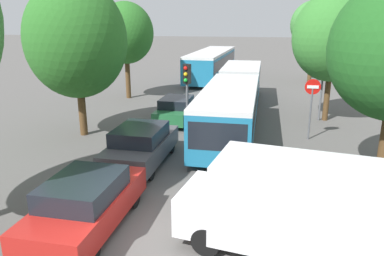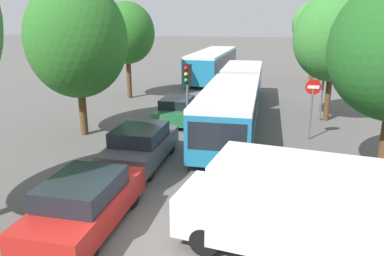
% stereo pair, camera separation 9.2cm
% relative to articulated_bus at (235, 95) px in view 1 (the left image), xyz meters
% --- Properties ---
extents(ground_plane, '(200.00, 200.00, 0.00)m').
position_rel_articulated_bus_xyz_m(ground_plane, '(-1.51, -12.15, -1.36)').
color(ground_plane, '#565451').
extents(articulated_bus, '(2.60, 15.94, 2.36)m').
position_rel_articulated_bus_xyz_m(articulated_bus, '(0.00, 0.00, 0.00)').
color(articulated_bus, teal).
rests_on(articulated_bus, ground).
extents(city_bus_rear, '(3.34, 11.80, 2.51)m').
position_rel_articulated_bus_xyz_m(city_bus_rear, '(-3.12, 13.72, 0.09)').
color(city_bus_rear, teal).
rests_on(city_bus_rear, ground).
extents(queued_car_red, '(1.97, 4.36, 1.50)m').
position_rel_articulated_bus_xyz_m(queued_car_red, '(-3.10, -12.02, -0.60)').
color(queued_car_red, '#B21E19').
rests_on(queued_car_red, ground).
extents(queued_car_graphite, '(1.98, 4.40, 1.51)m').
position_rel_articulated_bus_xyz_m(queued_car_graphite, '(-3.09, -7.30, -0.60)').
color(queued_car_graphite, '#47474C').
rests_on(queued_car_graphite, ground).
extents(queued_car_green, '(1.77, 3.92, 1.35)m').
position_rel_articulated_bus_xyz_m(queued_car_green, '(-3.06, -1.14, -0.68)').
color(queued_car_green, '#236638').
rests_on(queued_car_green, ground).
extents(white_van, '(5.26, 2.78, 2.31)m').
position_rel_articulated_bus_xyz_m(white_van, '(2.18, -12.07, -0.12)').
color(white_van, silver).
rests_on(white_van, ground).
extents(traffic_light, '(0.37, 0.39, 3.40)m').
position_rel_articulated_bus_xyz_m(traffic_light, '(-2.06, -3.34, 1.14)').
color(traffic_light, '#56595E').
rests_on(traffic_light, ground).
extents(no_entry_sign, '(0.70, 0.08, 2.82)m').
position_rel_articulated_bus_xyz_m(no_entry_sign, '(3.63, -3.01, 0.51)').
color(no_entry_sign, '#56595E').
rests_on(no_entry_sign, ground).
extents(direction_sign_post, '(0.20, 1.40, 3.60)m').
position_rel_articulated_bus_xyz_m(direction_sign_post, '(4.58, 0.55, 1.20)').
color(direction_sign_post, '#56595E').
rests_on(direction_sign_post, ground).
extents(tree_left_mid, '(4.57, 4.57, 7.13)m').
position_rel_articulated_bus_xyz_m(tree_left_mid, '(-6.98, -4.20, 3.12)').
color(tree_left_mid, '#51381E').
rests_on(tree_left_mid, ground).
extents(tree_left_far, '(3.73, 3.73, 6.48)m').
position_rel_articulated_bus_xyz_m(tree_left_far, '(-7.74, 4.35, 3.05)').
color(tree_left_far, '#51381E').
rests_on(tree_left_far, ground).
extents(tree_right_mid, '(4.20, 4.20, 6.80)m').
position_rel_articulated_bus_xyz_m(tree_right_mid, '(4.91, 0.64, 3.11)').
color(tree_right_mid, '#51381E').
rests_on(tree_right_mid, ground).
extents(tree_right_far, '(3.89, 3.89, 6.83)m').
position_rel_articulated_bus_xyz_m(tree_right_far, '(5.56, 13.36, 3.38)').
color(tree_right_far, '#51381E').
rests_on(tree_right_far, ground).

